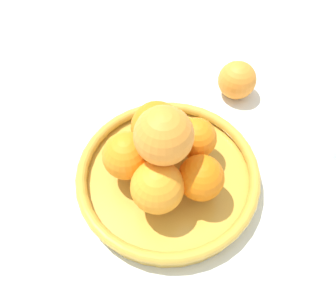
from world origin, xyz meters
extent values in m
plane|color=silver|center=(0.00, 0.00, 0.00)|extent=(4.00, 4.00, 0.00)
cylinder|color=gold|center=(0.00, 0.00, 0.01)|extent=(0.29, 0.29, 0.02)
torus|color=gold|center=(0.00, 0.00, 0.03)|extent=(0.30, 0.30, 0.02)
sphere|color=orange|center=(-0.04, 0.04, 0.08)|extent=(0.08, 0.08, 0.08)
sphere|color=orange|center=(-0.06, -0.03, 0.07)|extent=(0.07, 0.07, 0.07)
sphere|color=orange|center=(0.01, -0.06, 0.08)|extent=(0.08, 0.08, 0.08)
sphere|color=orange|center=(0.06, -0.01, 0.07)|extent=(0.07, 0.07, 0.07)
sphere|color=orange|center=(0.02, 0.05, 0.07)|extent=(0.07, 0.07, 0.07)
sphere|color=orange|center=(0.00, -0.01, 0.14)|extent=(0.08, 0.08, 0.08)
sphere|color=orange|center=(0.03, 0.24, 0.04)|extent=(0.07, 0.07, 0.07)
camera|label=1|loc=(0.12, -0.24, 0.48)|focal=35.00mm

